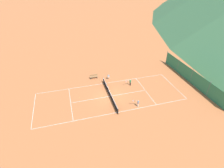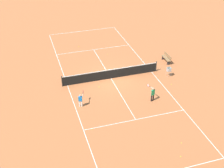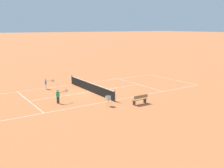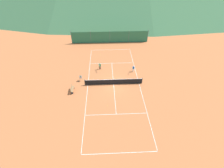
{
  "view_description": "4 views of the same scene",
  "coord_description": "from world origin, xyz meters",
  "views": [
    {
      "loc": [
        22.39,
        -6.02,
        17.53
      ],
      "look_at": [
        -1.83,
        0.91,
        1.13
      ],
      "focal_mm": 28.0,
      "sensor_mm": 36.0,
      "label": 1
    },
    {
      "loc": [
        7.35,
        23.74,
        15.04
      ],
      "look_at": [
        0.61,
        2.27,
        0.86
      ],
      "focal_mm": 50.0,
      "sensor_mm": 36.0,
      "label": 2
    },
    {
      "loc": [
        -23.36,
        12.71,
        6.61
      ],
      "look_at": [
        -1.4,
        -1.78,
        0.86
      ],
      "focal_mm": 42.0,
      "sensor_mm": 36.0,
      "label": 3
    },
    {
      "loc": [
        -1.29,
        -21.91,
        17.29
      ],
      "look_at": [
        -0.31,
        -1.33,
        1.08
      ],
      "focal_mm": 28.0,
      "sensor_mm": 36.0,
      "label": 4
    }
  ],
  "objects": [
    {
      "name": "tennis_ball_alley_left",
      "position": [
        3.47,
        6.5,
        0.03
      ],
      "size": [
        0.07,
        0.07,
        0.07
      ],
      "primitive_type": "sphere",
      "color": "#CCE033",
      "rests_on": "ground"
    },
    {
      "name": "tennis_ball_by_net_right",
      "position": [
        1.46,
        1.14,
        0.03
      ],
      "size": [
        0.07,
        0.07,
        0.07
      ],
      "primitive_type": "sphere",
      "color": "#CCE033",
      "rests_on": "ground"
    },
    {
      "name": "tennis_net",
      "position": [
        0.0,
        0.0,
        0.5
      ],
      "size": [
        9.18,
        0.08,
        1.06
      ],
      "color": "#2D2D2D",
      "rests_on": "ground"
    },
    {
      "name": "tennis_ball_far_corner",
      "position": [
        -4.87,
        2.69,
        0.03
      ],
      "size": [
        0.07,
        0.07,
        0.07
      ],
      "primitive_type": "sphere",
      "color": "#CCE033",
      "rests_on": "ground"
    },
    {
      "name": "courtside_bench",
      "position": [
        -6.34,
        -1.43,
        0.45
      ],
      "size": [
        0.36,
        1.5,
        0.84
      ],
      "color": "olive",
      "rests_on": "ground"
    },
    {
      "name": "player_far_service",
      "position": [
        3.62,
        3.43,
        0.69
      ],
      "size": [
        0.64,
        0.92,
        1.17
      ],
      "color": "white",
      "rests_on": "ground"
    },
    {
      "name": "tennis_ball_alley_right",
      "position": [
        -1.43,
        10.94,
        0.03
      ],
      "size": [
        0.07,
        0.07,
        0.07
      ],
      "primitive_type": "sphere",
      "color": "#CCE033",
      "rests_on": "ground"
    },
    {
      "name": "tennis_ball_mid_court",
      "position": [
        -2.09,
        9.8,
        0.03
      ],
      "size": [
        0.07,
        0.07,
        0.07
      ],
      "primitive_type": "sphere",
      "color": "#CCE033",
      "rests_on": "ground"
    },
    {
      "name": "tennis_ball_near_corner",
      "position": [
        -1.12,
        -4.85,
        0.03
      ],
      "size": [
        0.07,
        0.07,
        0.07
      ],
      "primitive_type": "sphere",
      "color": "#CCE033",
      "rests_on": "ground"
    },
    {
      "name": "ball_hopper",
      "position": [
        -5.3,
        1.19,
        0.66
      ],
      "size": [
        0.36,
        0.36,
        0.89
      ],
      "color": "#B7B7BC",
      "rests_on": "ground"
    },
    {
      "name": "player_far_baseline",
      "position": [
        -2.21,
        4.41,
        0.75
      ],
      "size": [
        0.42,
        1.1,
        1.29
      ],
      "color": "black",
      "rests_on": "ground"
    },
    {
      "name": "tennis_ball_service_box",
      "position": [
        1.42,
        -7.67,
        0.03
      ],
      "size": [
        0.07,
        0.07,
        0.07
      ],
      "primitive_type": "sphere",
      "color": "#CCE033",
      "rests_on": "ground"
    },
    {
      "name": "court_line_markings",
      "position": [
        0.0,
        0.0,
        0.0
      ],
      "size": [
        8.25,
        23.85,
        0.01
      ],
      "color": "white",
      "rests_on": "ground"
    },
    {
      "name": "ground_plane",
      "position": [
        0.0,
        0.0,
        0.0
      ],
      "size": [
        600.0,
        600.0,
        0.0
      ],
      "primitive_type": "plane",
      "color": "#BC6638"
    }
  ]
}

